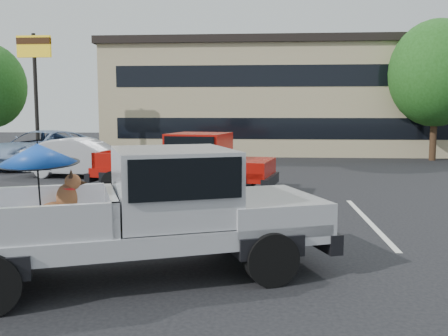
{
  "coord_description": "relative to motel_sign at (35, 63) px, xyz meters",
  "views": [
    {
      "loc": [
        0.62,
        -9.02,
        2.44
      ],
      "look_at": [
        -0.11,
        0.76,
        1.3
      ],
      "focal_mm": 40.0,
      "sensor_mm": 36.0,
      "label": 1
    }
  ],
  "objects": [
    {
      "name": "blue_suv",
      "position": [
        1.07,
        -1.98,
        -3.87
      ],
      "size": [
        4.36,
        6.18,
        1.57
      ],
      "primitive_type": "imported",
      "rotation": [
        0.0,
        0.0,
        -0.35
      ],
      "color": "#7F98BE",
      "rests_on": "ground"
    },
    {
      "name": "stripe_right",
      "position": [
        13.0,
        -12.0,
        -4.65
      ],
      "size": [
        0.12,
        5.0,
        0.01
      ],
      "primitive_type": "cube",
      "color": "silver",
      "rests_on": "ground"
    },
    {
      "name": "silver_sedan",
      "position": [
        4.16,
        -5.28,
        -3.94
      ],
      "size": [
        4.47,
        2.03,
        1.42
      ],
      "primitive_type": "imported",
      "rotation": [
        0.0,
        0.0,
        1.45
      ],
      "color": "#BABCC2",
      "rests_on": "ground"
    },
    {
      "name": "tree_right",
      "position": [
        19.0,
        2.0,
        -0.44
      ],
      "size": [
        4.46,
        4.46,
        6.78
      ],
      "color": "#332114",
      "rests_on": "ground"
    },
    {
      "name": "motel_sign",
      "position": [
        0.0,
        0.0,
        0.0
      ],
      "size": [
        1.6,
        0.22,
        6.0
      ],
      "color": "black",
      "rests_on": "ground"
    },
    {
      "name": "ground",
      "position": [
        10.0,
        -14.0,
        -4.65
      ],
      "size": [
        90.0,
        90.0,
        0.0
      ],
      "primitive_type": "plane",
      "color": "black",
      "rests_on": "ground"
    },
    {
      "name": "red_pickup",
      "position": [
        8.68,
        -8.7,
        -3.68
      ],
      "size": [
        5.67,
        2.88,
        1.78
      ],
      "rotation": [
        0.0,
        0.0,
        -0.2
      ],
      "color": "black",
      "rests_on": "ground"
    },
    {
      "name": "silver_pickup",
      "position": [
        9.1,
        -15.89,
        -3.6
      ],
      "size": [
        6.02,
        3.85,
        2.06
      ],
      "rotation": [
        0.0,
        0.0,
        0.36
      ],
      "color": "black",
      "rests_on": "ground"
    },
    {
      "name": "tree_back",
      "position": [
        16.0,
        10.0,
        -0.24
      ],
      "size": [
        4.68,
        4.68,
        7.11
      ],
      "color": "#332114",
      "rests_on": "ground"
    },
    {
      "name": "stripe_left",
      "position": [
        7.0,
        -12.0,
        -4.65
      ],
      "size": [
        0.12,
        5.0,
        0.01
      ],
      "primitive_type": "cube",
      "color": "silver",
      "rests_on": "ground"
    },
    {
      "name": "motel_building",
      "position": [
        12.0,
        6.99,
        -1.45
      ],
      "size": [
        20.4,
        8.4,
        6.3
      ],
      "color": "tan",
      "rests_on": "ground"
    }
  ]
}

